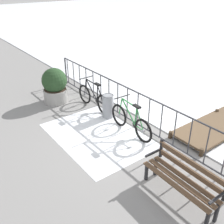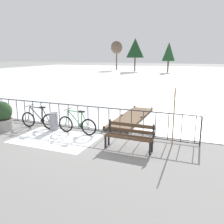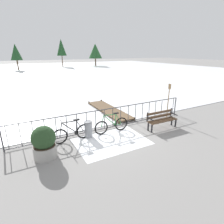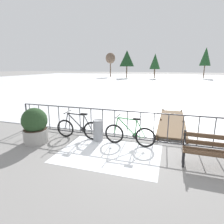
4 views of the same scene
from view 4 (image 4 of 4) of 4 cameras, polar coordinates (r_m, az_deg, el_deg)
The scene contains 14 objects.
ground_plane at distance 6.69m, azimuth 6.48°, elevation -8.68°, with size 160.00×160.00×0.00m, color gray.
frozen_pond at distance 34.60m, azimuth 15.80°, elevation 9.05°, with size 80.00×56.00×0.03m, color white.
snow_patch at distance 5.74m, azimuth -0.95°, elevation -12.49°, with size 3.01×2.12×0.01m, color white.
railing_fence at distance 6.50m, azimuth 6.61°, elevation -4.11°, with size 9.06×0.06×1.07m.
bicycle_near_railing at distance 6.20m, azimuth 5.35°, elevation -6.84°, with size 1.71×0.52×0.97m.
bicycle_second at distance 6.85m, azimuth -10.17°, elevation -4.99°, with size 1.71×0.52×0.97m.
park_bench at distance 5.48m, azimuth 29.22°, elevation -9.85°, with size 1.61×0.52×0.89m.
planter_with_shrub at distance 6.85m, azimuth -22.43°, elevation -3.87°, with size 0.84×0.84×1.20m.
trash_bin at distance 6.57m, azimuth -4.29°, elevation -5.59°, with size 0.35×0.35×0.73m.
wooden_dock at distance 8.87m, azimuth 17.78°, elevation -2.79°, with size 1.10×4.39×0.20m.
tree_far_west at distance 42.74m, azimuth 4.57°, elevation 15.95°, with size 3.24×3.24×5.94m.
tree_centre at distance 46.24m, azimuth 26.66°, elevation 14.88°, with size 2.32×2.32×6.53m.
tree_east_mid at distance 41.67m, azimuth 12.98°, elevation 14.77°, with size 2.22×2.22×5.14m.
tree_far_east at distance 47.17m, azimuth -0.49°, elevation 16.04°, with size 2.31×2.31×5.73m.
Camera 4 is at (1.14, -6.08, 2.54)m, focal length 29.99 mm.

